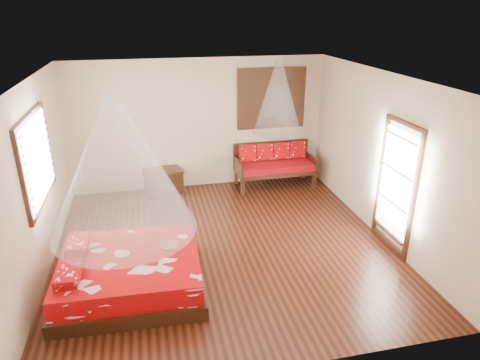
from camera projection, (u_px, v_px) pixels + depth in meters
name	position (u px, v px, depth m)	size (l,w,h in m)	color
room	(222.00, 169.00, 6.72)	(5.54, 5.54, 2.84)	black
bed	(130.00, 273.00, 6.08)	(2.08, 1.90, 0.63)	black
daybed	(274.00, 163.00, 9.53)	(1.74, 0.77, 0.94)	black
storage_chest	(164.00, 182.00, 9.19)	(0.88, 0.73, 0.53)	black
shutter_panel	(271.00, 99.00, 9.31)	(1.52, 0.06, 1.32)	black
window_left	(37.00, 159.00, 6.24)	(0.10, 1.74, 1.34)	black
glazed_door	(396.00, 188.00, 6.86)	(0.08, 1.02, 2.16)	black
wine_tray	(169.00, 242.00, 6.26)	(0.29, 0.29, 0.23)	brown
mosquito_net_main	(119.00, 168.00, 5.48)	(1.93, 1.93, 1.80)	white
mosquito_net_daybed	(278.00, 98.00, 8.85)	(1.03, 1.03, 1.50)	white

